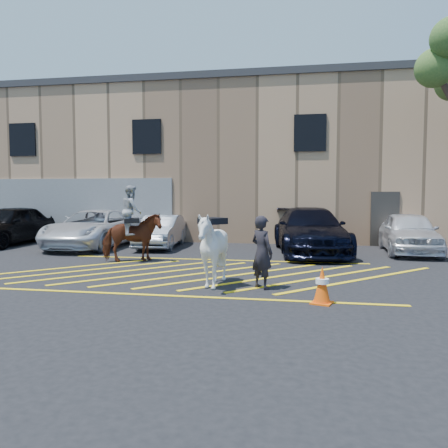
% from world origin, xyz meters
% --- Properties ---
extents(ground, '(90.00, 90.00, 0.00)m').
position_xyz_m(ground, '(0.00, 0.00, 0.00)').
color(ground, black).
rests_on(ground, ground).
extents(car_black_suv, '(1.95, 4.83, 1.64)m').
position_xyz_m(car_black_suv, '(-9.31, 4.81, 0.82)').
color(car_black_suv, black).
rests_on(car_black_suv, ground).
extents(car_white_pickup, '(2.49, 5.33, 1.48)m').
position_xyz_m(car_white_pickup, '(-5.38, 4.66, 0.74)').
color(car_white_pickup, silver).
rests_on(car_white_pickup, ground).
extents(car_silver_sedan, '(1.67, 3.95, 1.27)m').
position_xyz_m(car_silver_sedan, '(-2.75, 5.05, 0.63)').
color(car_silver_sedan, '#92979F').
rests_on(car_silver_sedan, ground).
extents(car_blue_suv, '(2.99, 5.82, 1.61)m').
position_xyz_m(car_blue_suv, '(2.99, 4.40, 0.81)').
color(car_blue_suv, black).
rests_on(car_blue_suv, ground).
extents(car_white_suv, '(1.97, 4.42, 1.48)m').
position_xyz_m(car_white_suv, '(6.48, 5.04, 0.74)').
color(car_white_suv, silver).
rests_on(car_white_suv, ground).
extents(handler, '(0.71, 0.68, 1.64)m').
position_xyz_m(handler, '(1.84, -1.76, 0.82)').
color(handler, black).
rests_on(handler, ground).
extents(warehouse, '(32.42, 10.20, 7.30)m').
position_xyz_m(warehouse, '(-0.01, 11.99, 3.65)').
color(warehouse, tan).
rests_on(warehouse, ground).
extents(hatching_zone, '(12.60, 5.12, 0.01)m').
position_xyz_m(hatching_zone, '(-0.00, -0.30, 0.01)').
color(hatching_zone, yellow).
rests_on(hatching_zone, ground).
extents(mounted_bay, '(1.98, 1.44, 2.38)m').
position_xyz_m(mounted_bay, '(-2.48, 1.38, 0.96)').
color(mounted_bay, '#5A2A15').
rests_on(mounted_bay, ground).
extents(saddled_white, '(2.05, 2.06, 1.70)m').
position_xyz_m(saddled_white, '(0.72, -1.79, 0.85)').
color(saddled_white, silver).
rests_on(saddled_white, ground).
extents(traffic_cone, '(0.48, 0.48, 0.73)m').
position_xyz_m(traffic_cone, '(3.10, -2.89, 0.37)').
color(traffic_cone, '#FD580A').
rests_on(traffic_cone, ground).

